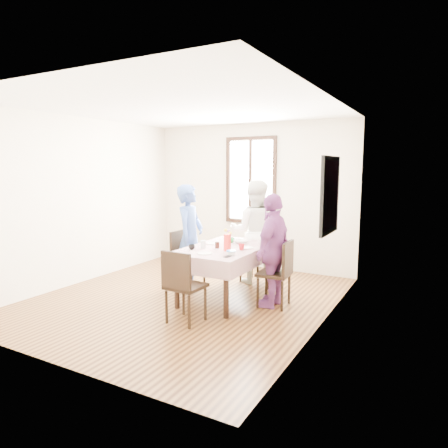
# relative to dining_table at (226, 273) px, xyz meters

# --- Properties ---
(ground) EXTENTS (4.50, 4.50, 0.00)m
(ground) POSITION_rel_dining_table_xyz_m (-0.51, -0.29, -0.38)
(ground) COLOR #321A0B
(ground) RESTS_ON ground
(back_wall) EXTENTS (4.00, 0.00, 4.00)m
(back_wall) POSITION_rel_dining_table_xyz_m (-0.51, 1.96, 0.98)
(back_wall) COLOR beige
(back_wall) RESTS_ON ground
(right_wall) EXTENTS (0.00, 4.50, 4.50)m
(right_wall) POSITION_rel_dining_table_xyz_m (1.49, -0.29, 0.98)
(right_wall) COLOR beige
(right_wall) RESTS_ON ground
(window_frame) EXTENTS (1.02, 0.06, 1.62)m
(window_frame) POSITION_rel_dining_table_xyz_m (-0.51, 1.94, 1.27)
(window_frame) COLOR black
(window_frame) RESTS_ON back_wall
(window_pane) EXTENTS (0.90, 0.02, 1.50)m
(window_pane) POSITION_rel_dining_table_xyz_m (-0.51, 1.95, 1.27)
(window_pane) COLOR white
(window_pane) RESTS_ON back_wall
(art_poster) EXTENTS (0.04, 0.76, 0.96)m
(art_poster) POSITION_rel_dining_table_xyz_m (1.47, 0.01, 1.18)
(art_poster) COLOR red
(art_poster) RESTS_ON right_wall
(dining_table) EXTENTS (0.87, 1.49, 0.75)m
(dining_table) POSITION_rel_dining_table_xyz_m (0.00, 0.00, 0.00)
(dining_table) COLOR black
(dining_table) RESTS_ON ground
(tablecloth) EXTENTS (0.99, 1.61, 0.01)m
(tablecloth) POSITION_rel_dining_table_xyz_m (0.00, 0.00, 0.38)
(tablecloth) COLOR #4F0816
(tablecloth) RESTS_ON dining_table
(chair_left) EXTENTS (0.44, 0.44, 0.91)m
(chair_left) POSITION_rel_dining_table_xyz_m (-0.73, 0.14, 0.08)
(chair_left) COLOR black
(chair_left) RESTS_ON ground
(chair_right) EXTENTS (0.45, 0.45, 0.91)m
(chair_right) POSITION_rel_dining_table_xyz_m (0.73, 0.05, 0.08)
(chair_right) COLOR black
(chair_right) RESTS_ON ground
(chair_far) EXTENTS (0.48, 0.48, 0.91)m
(chair_far) POSITION_rel_dining_table_xyz_m (0.00, 1.02, 0.08)
(chair_far) COLOR black
(chair_far) RESTS_ON ground
(chair_near) EXTENTS (0.44, 0.44, 0.91)m
(chair_near) POSITION_rel_dining_table_xyz_m (0.00, -1.02, 0.08)
(chair_near) COLOR black
(chair_near) RESTS_ON ground
(person_left) EXTENTS (0.49, 0.65, 1.63)m
(person_left) POSITION_rel_dining_table_xyz_m (-0.71, 0.14, 0.44)
(person_left) COLOR #375394
(person_left) RESTS_ON ground
(person_far) EXTENTS (0.99, 0.89, 1.69)m
(person_far) POSITION_rel_dining_table_xyz_m (0.00, 1.00, 0.47)
(person_far) COLOR white
(person_far) RESTS_ON ground
(person_right) EXTENTS (0.41, 0.92, 1.55)m
(person_right) POSITION_rel_dining_table_xyz_m (0.71, 0.05, 0.40)
(person_right) COLOR #7F3B7E
(person_right) RESTS_ON ground
(mug_black) EXTENTS (0.10, 0.10, 0.07)m
(mug_black) POSITION_rel_dining_table_xyz_m (-0.32, -0.40, 0.42)
(mug_black) COLOR black
(mug_black) RESTS_ON tablecloth
(mug_flag) EXTENTS (0.11, 0.11, 0.08)m
(mug_flag) POSITION_rel_dining_table_xyz_m (0.29, -0.08, 0.43)
(mug_flag) COLOR red
(mug_flag) RESTS_ON tablecloth
(mug_green) EXTENTS (0.14, 0.14, 0.08)m
(mug_green) POSITION_rel_dining_table_xyz_m (-0.09, 0.33, 0.43)
(mug_green) COLOR #0C7226
(mug_green) RESTS_ON tablecloth
(serving_bowl) EXTENTS (0.28, 0.28, 0.05)m
(serving_bowl) POSITION_rel_dining_table_xyz_m (0.07, 0.35, 0.41)
(serving_bowl) COLOR white
(serving_bowl) RESTS_ON tablecloth
(juice_carton) EXTENTS (0.07, 0.07, 0.23)m
(juice_carton) POSITION_rel_dining_table_xyz_m (0.15, -0.24, 0.50)
(juice_carton) COLOR red
(juice_carton) RESTS_ON tablecloth
(butter_tub) EXTENTS (0.10, 0.10, 0.05)m
(butter_tub) POSITION_rel_dining_table_xyz_m (0.32, -0.45, 0.41)
(butter_tub) COLOR white
(butter_tub) RESTS_ON tablecloth
(jam_jar) EXTENTS (0.06, 0.06, 0.09)m
(jam_jar) POSITION_rel_dining_table_xyz_m (-0.06, -0.14, 0.43)
(jam_jar) COLOR black
(jam_jar) RESTS_ON tablecloth
(drinking_glass) EXTENTS (0.08, 0.08, 0.11)m
(drinking_glass) POSITION_rel_dining_table_xyz_m (-0.23, -0.23, 0.44)
(drinking_glass) COLOR silver
(drinking_glass) RESTS_ON tablecloth
(smartphone) EXTENTS (0.07, 0.13, 0.01)m
(smartphone) POSITION_rel_dining_table_xyz_m (0.33, -0.55, 0.39)
(smartphone) COLOR black
(smartphone) RESTS_ON tablecloth
(flower_vase) EXTENTS (0.06, 0.06, 0.13)m
(flower_vase) POSITION_rel_dining_table_xyz_m (-0.00, 0.08, 0.45)
(flower_vase) COLOR silver
(flower_vase) RESTS_ON tablecloth
(plate_left) EXTENTS (0.20, 0.20, 0.01)m
(plate_left) POSITION_rel_dining_table_xyz_m (-0.28, 0.12, 0.39)
(plate_left) COLOR white
(plate_left) RESTS_ON tablecloth
(plate_right) EXTENTS (0.20, 0.20, 0.01)m
(plate_right) POSITION_rel_dining_table_xyz_m (0.30, 0.07, 0.39)
(plate_right) COLOR white
(plate_right) RESTS_ON tablecloth
(plate_near) EXTENTS (0.20, 0.20, 0.01)m
(plate_near) POSITION_rel_dining_table_xyz_m (-0.02, -0.54, 0.39)
(plate_near) COLOR white
(plate_near) RESTS_ON tablecloth
(butter_lid) EXTENTS (0.12, 0.12, 0.01)m
(butter_lid) POSITION_rel_dining_table_xyz_m (0.32, -0.45, 0.44)
(butter_lid) COLOR blue
(butter_lid) RESTS_ON butter_tub
(flower_bunch) EXTENTS (0.09, 0.09, 0.10)m
(flower_bunch) POSITION_rel_dining_table_xyz_m (-0.00, 0.08, 0.57)
(flower_bunch) COLOR yellow
(flower_bunch) RESTS_ON flower_vase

